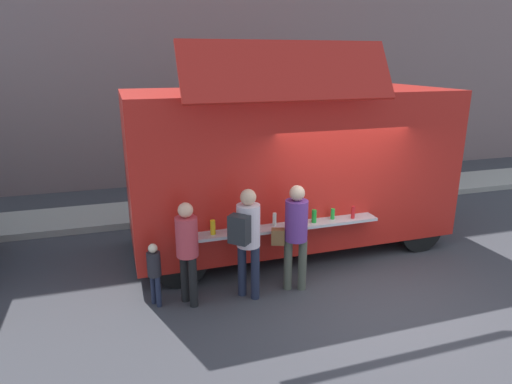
# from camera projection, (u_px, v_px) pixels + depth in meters

# --- Properties ---
(ground_plane) EXTENTS (60.00, 60.00, 0.00)m
(ground_plane) POSITION_uv_depth(u_px,v_px,m) (372.00, 297.00, 7.09)
(ground_plane) COLOR #38383D
(curb_strip) EXTENTS (28.00, 1.60, 0.15)m
(curb_strip) POSITION_uv_depth(u_px,v_px,m) (87.00, 218.00, 10.36)
(curb_strip) COLOR #9E998E
(curb_strip) RESTS_ON ground
(building_behind) EXTENTS (32.00, 2.40, 8.98)m
(building_behind) POSITION_uv_depth(u_px,v_px,m) (114.00, 28.00, 12.93)
(building_behind) COLOR #7F6564
(building_behind) RESTS_ON ground
(food_truck_main) EXTENTS (6.13, 3.01, 3.92)m
(food_truck_main) POSITION_uv_depth(u_px,v_px,m) (290.00, 164.00, 8.62)
(food_truck_main) COLOR red
(food_truck_main) RESTS_ON ground
(trash_bin) EXTENTS (0.60, 0.60, 1.01)m
(trash_bin) POSITION_uv_depth(u_px,v_px,m) (390.00, 178.00, 12.17)
(trash_bin) COLOR #306239
(trash_bin) RESTS_ON ground
(customer_front_ordering) EXTENTS (0.58, 0.38, 1.78)m
(customer_front_ordering) POSITION_uv_depth(u_px,v_px,m) (295.00, 229.00, 7.05)
(customer_front_ordering) COLOR #484B3E
(customer_front_ordering) RESTS_ON ground
(customer_mid_with_backpack) EXTENTS (0.55, 0.55, 1.79)m
(customer_mid_with_backpack) POSITION_uv_depth(u_px,v_px,m) (247.00, 233.00, 6.77)
(customer_mid_with_backpack) COLOR #1D2236
(customer_mid_with_backpack) RESTS_ON ground
(customer_rear_waiting) EXTENTS (0.34, 0.34, 1.65)m
(customer_rear_waiting) POSITION_uv_depth(u_px,v_px,m) (187.00, 245.00, 6.63)
(customer_rear_waiting) COLOR black
(customer_rear_waiting) RESTS_ON ground
(child_near_queue) EXTENTS (0.21, 0.21, 1.02)m
(child_near_queue) POSITION_uv_depth(u_px,v_px,m) (154.00, 269.00, 6.70)
(child_near_queue) COLOR #1E233A
(child_near_queue) RESTS_ON ground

